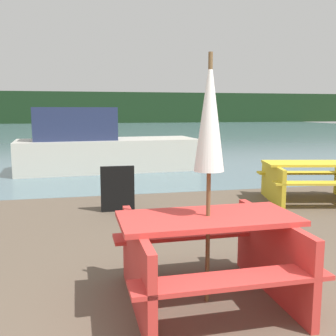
{
  "coord_description": "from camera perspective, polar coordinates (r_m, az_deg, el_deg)",
  "views": [
    {
      "loc": [
        -1.24,
        -1.64,
        1.66
      ],
      "look_at": [
        -0.06,
        3.71,
        0.85
      ],
      "focal_mm": 42.0,
      "sensor_mm": 36.0,
      "label": 1
    }
  ],
  "objects": [
    {
      "name": "water",
      "position": [
        32.67,
        -10.26,
        5.35
      ],
      "size": [
        60.0,
        50.0,
        0.0
      ],
      "color": "slate",
      "rests_on": "ground_plane"
    },
    {
      "name": "picnic_table_red",
      "position": [
        3.47,
        5.77,
        -11.91
      ],
      "size": [
        1.53,
        1.4,
        0.77
      ],
      "rotation": [
        0.0,
        0.0,
        0.01
      ],
      "color": "red",
      "rests_on": "ground_plane"
    },
    {
      "name": "far_treeline",
      "position": [
        52.62,
        -11.19,
        8.61
      ],
      "size": [
        80.0,
        1.6,
        4.0
      ],
      "color": "#193319",
      "rests_on": "water"
    },
    {
      "name": "umbrella_white",
      "position": [
        3.26,
        6.07,
        7.55
      ],
      "size": [
        0.25,
        0.25,
        2.12
      ],
      "color": "brown",
      "rests_on": "ground_plane"
    },
    {
      "name": "picnic_table_yellow",
      "position": [
        7.62,
        20.28,
        -1.3
      ],
      "size": [
        1.98,
        1.71,
        0.72
      ],
      "rotation": [
        0.0,
        0.0,
        -0.21
      ],
      "color": "yellow",
      "rests_on": "ground_plane"
    },
    {
      "name": "signboard",
      "position": [
        6.53,
        -7.33,
        -3.01
      ],
      "size": [
        0.55,
        0.08,
        0.75
      ],
      "color": "black",
      "rests_on": "ground_plane"
    },
    {
      "name": "boat",
      "position": [
        11.0,
        -9.76,
        2.95
      ],
      "size": [
        4.98,
        1.98,
        1.73
      ],
      "rotation": [
        0.0,
        0.0,
        0.07
      ],
      "color": "beige",
      "rests_on": "water"
    }
  ]
}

